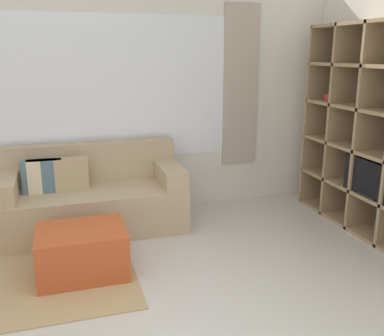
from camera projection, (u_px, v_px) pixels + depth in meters
name	position (u px, v px, depth m)	size (l,w,h in m)	color
wall_back	(96.00, 97.00, 4.75)	(6.84, 0.11, 2.70)	silver
couch_main	(91.00, 199.00, 4.55)	(1.91, 0.84, 0.89)	tan
ottoman	(82.00, 252.00, 3.62)	(0.73, 0.58, 0.41)	#B74C23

